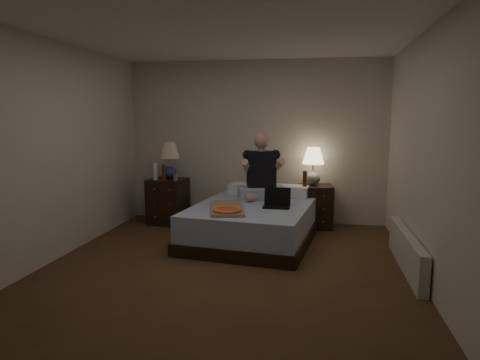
% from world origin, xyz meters
% --- Properties ---
extents(floor, '(4.00, 4.50, 0.00)m').
position_xyz_m(floor, '(0.00, 0.00, 0.00)').
color(floor, brown).
rests_on(floor, ground).
extents(ceiling, '(4.00, 4.50, 0.00)m').
position_xyz_m(ceiling, '(0.00, 0.00, 2.50)').
color(ceiling, white).
rests_on(ceiling, ground).
extents(wall_back, '(4.00, 0.00, 2.50)m').
position_xyz_m(wall_back, '(0.00, 2.25, 1.25)').
color(wall_back, silver).
rests_on(wall_back, ground).
extents(wall_front, '(4.00, 0.00, 2.50)m').
position_xyz_m(wall_front, '(0.00, -2.25, 1.25)').
color(wall_front, silver).
rests_on(wall_front, ground).
extents(wall_left, '(0.00, 4.50, 2.50)m').
position_xyz_m(wall_left, '(-2.00, 0.00, 1.25)').
color(wall_left, silver).
rests_on(wall_left, ground).
extents(wall_right, '(0.00, 4.50, 2.50)m').
position_xyz_m(wall_right, '(2.00, 0.00, 1.25)').
color(wall_right, silver).
rests_on(wall_right, ground).
extents(bed, '(1.70, 2.12, 0.49)m').
position_xyz_m(bed, '(0.13, 1.16, 0.24)').
color(bed, '#5E7FBC').
rests_on(bed, floor).
extents(nightstand_left, '(0.59, 0.54, 0.70)m').
position_xyz_m(nightstand_left, '(-1.30, 1.84, 0.35)').
color(nightstand_left, black).
rests_on(nightstand_left, floor).
extents(nightstand_right, '(0.53, 0.49, 0.63)m').
position_xyz_m(nightstand_right, '(0.94, 1.99, 0.32)').
color(nightstand_right, black).
rests_on(nightstand_right, floor).
extents(lamp_left, '(0.39, 0.39, 0.56)m').
position_xyz_m(lamp_left, '(-1.27, 1.86, 0.98)').
color(lamp_left, navy).
rests_on(lamp_left, nightstand_left).
extents(lamp_right, '(0.35, 0.35, 0.56)m').
position_xyz_m(lamp_right, '(0.90, 2.03, 0.91)').
color(lamp_right, gray).
rests_on(lamp_right, nightstand_right).
extents(water_bottle, '(0.07, 0.07, 0.25)m').
position_xyz_m(water_bottle, '(-1.45, 1.72, 0.82)').
color(water_bottle, white).
rests_on(water_bottle, nightstand_left).
extents(soda_can, '(0.07, 0.07, 0.10)m').
position_xyz_m(soda_can, '(-1.13, 1.71, 0.75)').
color(soda_can, '#B2B3AE').
rests_on(soda_can, nightstand_left).
extents(beer_bottle_left, '(0.06, 0.06, 0.23)m').
position_xyz_m(beer_bottle_left, '(-1.32, 1.72, 0.81)').
color(beer_bottle_left, '#60290D').
rests_on(beer_bottle_left, nightstand_left).
extents(beer_bottle_right, '(0.06, 0.06, 0.23)m').
position_xyz_m(beer_bottle_right, '(0.78, 1.86, 0.75)').
color(beer_bottle_right, '#582D0C').
rests_on(beer_bottle_right, nightstand_right).
extents(person, '(0.77, 0.68, 0.93)m').
position_xyz_m(person, '(0.19, 1.60, 0.95)').
color(person, black).
rests_on(person, bed).
extents(laptop, '(0.34, 0.28, 0.24)m').
position_xyz_m(laptop, '(0.45, 1.03, 0.61)').
color(laptop, black).
rests_on(laptop, bed).
extents(pizza_box, '(0.58, 0.84, 0.08)m').
position_xyz_m(pizza_box, '(-0.09, 0.54, 0.53)').
color(pizza_box, '#A17C60').
rests_on(pizza_box, bed).
extents(radiator, '(0.10, 1.60, 0.40)m').
position_xyz_m(radiator, '(1.93, 0.35, 0.20)').
color(radiator, silver).
rests_on(radiator, floor).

